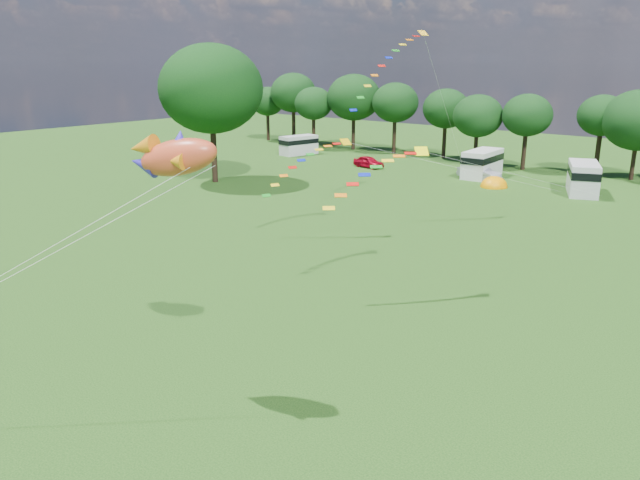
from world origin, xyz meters
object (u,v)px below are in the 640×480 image
Objects in this scene: big_tree at (211,89)px; tent_orange at (494,187)px; campervan_c at (583,177)px; fish_kite at (172,157)px; car_b at (479,173)px; car_a at (369,162)px; campervan_b at (482,163)px; campervan_a at (299,144)px.

big_tree is 28.66m from tent_orange.
campervan_c is 2.20× the size of tent_orange.
car_b is at bearing 80.45° from fish_kite.
car_a is 50.53m from fish_kite.
car_a is (6.92, 16.65, -8.37)m from big_tree.
campervan_b is (12.42, 2.64, 0.86)m from car_a.
car_a is 1.08× the size of fish_kite.
fish_kite reaches higher than car_a.
big_tree is 3.11× the size of car_b.
campervan_a is at bearing 86.93° from campervan_b.
tent_orange is at bearing -86.70° from car_a.
big_tree is 3.44× the size of car_a.
car_b is (19.86, 17.60, -8.26)m from big_tree.
tent_orange is 0.79× the size of fish_kite.
fish_kite is (22.92, -44.32, 7.98)m from car_a.
big_tree is at bearing 131.46° from campervan_b.
campervan_c is (10.68, -1.84, 0.01)m from campervan_b.
big_tree reaches higher than car_a.
big_tree is at bearing 98.48° from campervan_c.
campervan_a is (-25.58, 1.51, 0.54)m from car_b.
big_tree is 2.55× the size of campervan_a.
big_tree is 19.88m from car_a.
big_tree is 28.33m from campervan_b.
big_tree is at bearing -152.61° from campervan_a.
tent_orange is at bearing -118.40° from car_b.
campervan_c is (23.09, 0.80, 0.86)m from car_a.
campervan_b is 5.40m from tent_orange.
campervan_a is 25.05m from campervan_b.
tent_orange is 44.34m from fish_kite.
fish_kite is (29.85, -27.67, -0.40)m from big_tree.
car_a is at bearing 70.29° from campervan_c.
campervan_a is 1.45× the size of fish_kite.
car_a is 15.72m from tent_orange.
tent_orange is (28.28, -3.90, -1.27)m from campervan_a.
big_tree is 3.70× the size of fish_kite.
car_a is at bearing 67.42° from big_tree.
car_b is 0.82× the size of campervan_a.
campervan_b is at bearing 128.38° from tent_orange.
car_a is at bearing 95.36° from fish_kite.
big_tree is at bearing 165.94° from car_a.
campervan_a reaches higher than tent_orange.
fish_kite is at bearing 158.11° from campervan_c.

